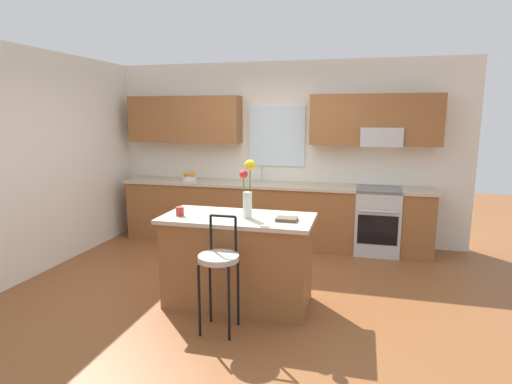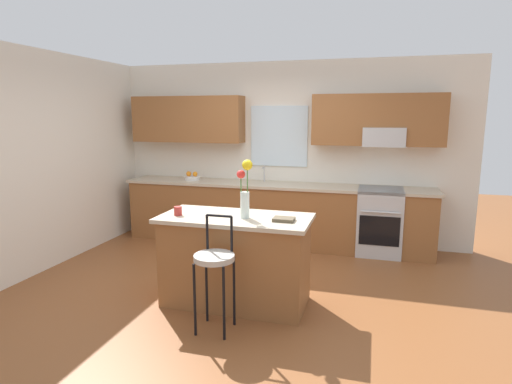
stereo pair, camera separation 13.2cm
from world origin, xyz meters
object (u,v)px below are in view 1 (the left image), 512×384
flower_vase (248,189)px  cookbook (287,219)px  mug_ceramic (180,211)px  kitchen_island (238,260)px  oven_range (377,220)px  fruit_bowl_oranges (189,177)px  bar_stool_near (219,263)px

flower_vase → cookbook: 0.48m
flower_vase → mug_ceramic: (-0.68, -0.08, -0.24)m
kitchen_island → cookbook: 0.69m
oven_range → fruit_bowl_oranges: fruit_bowl_oranges is taller
oven_range → kitchen_island: same height
oven_range → cookbook: 2.34m
flower_vase → cookbook: bearing=-1.5°
oven_range → fruit_bowl_oranges: 2.88m
cookbook → fruit_bowl_oranges: (-1.92, 2.13, 0.03)m
mug_ceramic → bar_stool_near: bearing=-38.9°
bar_stool_near → fruit_bowl_oranges: size_ratio=4.34×
flower_vase → mug_ceramic: 0.73m
flower_vase → fruit_bowl_oranges: 2.62m
flower_vase → mug_ceramic: bearing=-173.6°
oven_range → mug_ceramic: bearing=-132.5°
bar_stool_near → cookbook: size_ratio=5.21×
oven_range → cookbook: (-0.91, -2.10, 0.48)m
bar_stool_near → fruit_bowl_oranges: fruit_bowl_oranges is taller
oven_range → mug_ceramic: 2.99m
cookbook → fruit_bowl_oranges: size_ratio=0.83×
bar_stool_near → mug_ceramic: bar_stool_near is taller
bar_stool_near → oven_range: bearing=61.6°
bar_stool_near → cookbook: (0.51, 0.52, 0.30)m
oven_range → mug_ceramic: (-1.99, -2.17, 0.51)m
oven_range → flower_vase: flower_vase is taller
mug_ceramic → kitchen_island: bearing=11.9°
kitchen_island → fruit_bowl_oranges: size_ratio=6.30×
kitchen_island → cookbook: size_ratio=7.56×
fruit_bowl_oranges → cookbook: bearing=-48.0°
oven_range → flower_vase: 2.58m
cookbook → fruit_bowl_oranges: 2.87m
cookbook → bar_stool_near: bearing=-134.1°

